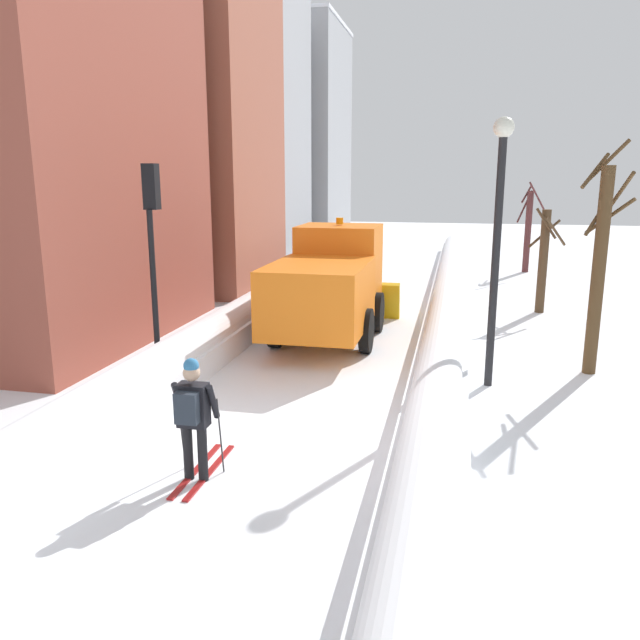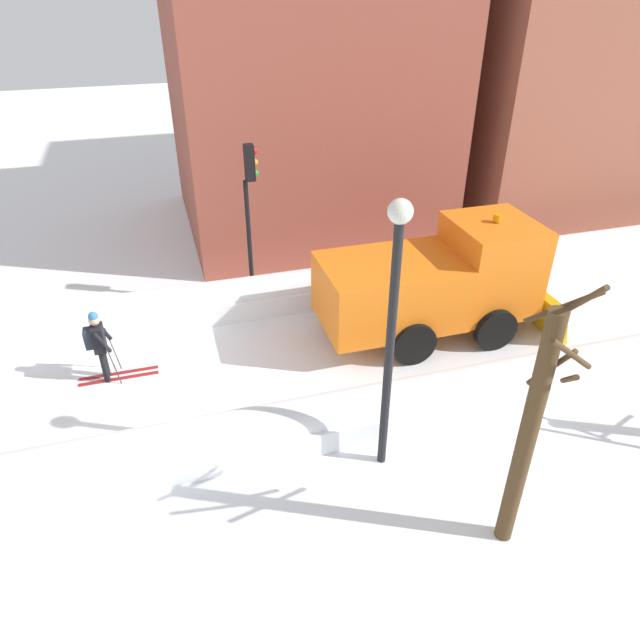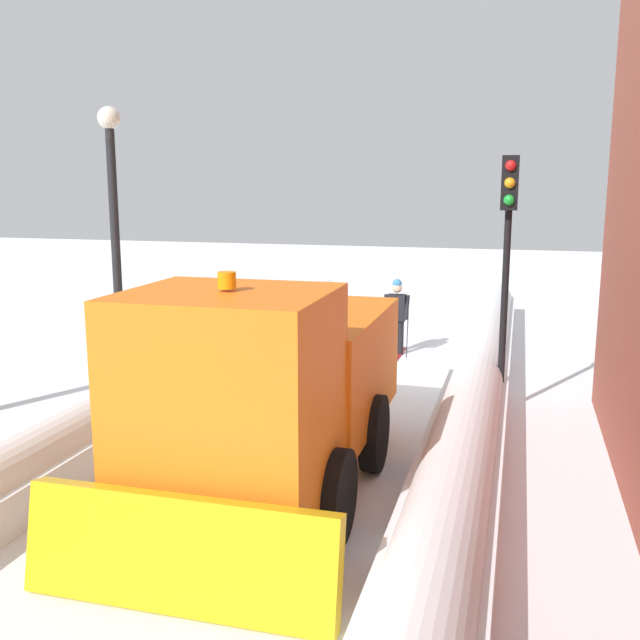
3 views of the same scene
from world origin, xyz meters
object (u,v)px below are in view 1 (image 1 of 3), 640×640
(traffic_light_pole, at_px, (153,232))
(street_lamp, at_px, (498,221))
(bare_tree_near, at_px, (599,265))
(bare_tree_mid, at_px, (543,259))
(bare_tree_far, at_px, (528,229))
(plow_truck, at_px, (330,284))
(skier, at_px, (193,414))

(traffic_light_pole, height_order, street_lamp, street_lamp)
(traffic_light_pole, distance_m, bare_tree_near, 9.37)
(bare_tree_mid, bearing_deg, bare_tree_near, -87.11)
(traffic_light_pole, relative_size, bare_tree_mid, 1.36)
(bare_tree_mid, height_order, bare_tree_far, bare_tree_far)
(bare_tree_near, bearing_deg, bare_tree_far, 89.77)
(plow_truck, height_order, street_lamp, street_lamp)
(skier, xyz_separation_m, street_lamp, (4.25, 5.20, 2.37))
(plow_truck, distance_m, bare_tree_mid, 7.51)
(skier, relative_size, bare_tree_far, 0.45)
(plow_truck, relative_size, street_lamp, 1.12)
(skier, xyz_separation_m, traffic_light_pole, (-2.53, 4.05, 2.14))
(street_lamp, distance_m, bare_tree_near, 2.78)
(plow_truck, distance_m, street_lamp, 5.35)
(bare_tree_near, bearing_deg, street_lamp, -148.34)
(street_lamp, height_order, bare_tree_far, street_lamp)
(plow_truck, xyz_separation_m, bare_tree_near, (6.19, -1.67, 0.91))
(skier, relative_size, bare_tree_near, 0.36)
(skier, height_order, bare_tree_far, bare_tree_far)
(plow_truck, distance_m, bare_tree_near, 6.48)
(bare_tree_mid, distance_m, bare_tree_far, 8.88)
(bare_tree_far, bearing_deg, skier, -106.69)
(bare_tree_near, bearing_deg, skier, -134.58)
(plow_truck, xyz_separation_m, traffic_light_pole, (-2.80, -4.18, 1.66))
(traffic_light_pole, xyz_separation_m, bare_tree_mid, (8.67, 8.85, -1.44))
(street_lamp, xyz_separation_m, bare_tree_far, (2.28, 16.58, -1.45))
(bare_tree_near, relative_size, bare_tree_far, 1.25)
(skier, relative_size, street_lamp, 0.34)
(bare_tree_near, bearing_deg, bare_tree_mid, 92.89)
(bare_tree_near, distance_m, bare_tree_mid, 6.39)
(traffic_light_pole, xyz_separation_m, bare_tree_near, (8.99, 2.51, -0.75))
(street_lamp, bearing_deg, bare_tree_near, 31.66)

